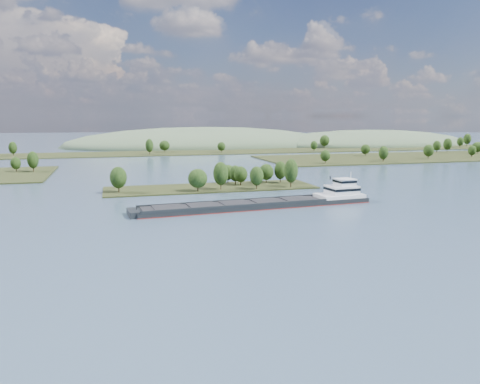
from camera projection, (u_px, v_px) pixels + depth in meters
name	position (u px, v px, depth m)	size (l,w,h in m)	color
ground	(246.00, 213.00, 166.99)	(1800.00, 1800.00, 0.00)	#3A5265
tree_island	(222.00, 180.00, 223.22)	(100.00, 31.18, 14.75)	black
right_bank	(448.00, 156.00, 399.32)	(320.00, 90.00, 14.55)	black
back_shoreline	(172.00, 152.00, 435.53)	(900.00, 60.00, 15.50)	black
hill_east	(370.00, 145.00, 568.73)	(260.00, 140.00, 36.00)	#44593D
hill_west	(204.00, 146.00, 544.19)	(320.00, 160.00, 44.00)	#44593D
cargo_barge	(272.00, 202.00, 178.87)	(94.67, 18.69, 12.72)	black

